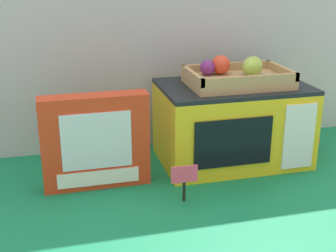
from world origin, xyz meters
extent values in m
plane|color=#147A4C|center=(0.00, 0.00, 0.00)|extent=(1.70, 1.70, 0.00)
cube|color=#B7BABF|center=(0.00, 0.26, 0.37)|extent=(1.61, 0.03, 0.73)
cube|color=yellow|center=(0.20, 0.06, 0.12)|extent=(0.44, 0.28, 0.23)
cube|color=black|center=(0.20, 0.06, 0.24)|extent=(0.44, 0.28, 0.01)
cube|color=black|center=(0.15, -0.09, 0.12)|extent=(0.23, 0.01, 0.14)
cube|color=white|center=(0.35, -0.09, 0.12)|extent=(0.10, 0.01, 0.19)
cube|color=tan|center=(0.21, 0.04, 0.26)|extent=(0.29, 0.19, 0.03)
cube|color=tan|center=(0.21, -0.05, 0.28)|extent=(0.29, 0.01, 0.02)
cube|color=tan|center=(0.21, 0.14, 0.28)|extent=(0.29, 0.01, 0.02)
cube|color=tan|center=(0.07, 0.04, 0.28)|extent=(0.01, 0.19, 0.02)
cube|color=tan|center=(0.35, 0.04, 0.28)|extent=(0.01, 0.19, 0.02)
ellipsoid|color=#9EC647|center=(0.26, 0.05, 0.30)|extent=(0.10, 0.11, 0.06)
sphere|color=#E04228|center=(0.17, 0.09, 0.30)|extent=(0.06, 0.06, 0.06)
sphere|color=#72287F|center=(0.13, 0.09, 0.29)|extent=(0.05, 0.05, 0.05)
cube|color=red|center=(-0.22, -0.02, 0.13)|extent=(0.29, 0.06, 0.26)
cube|color=silver|center=(-0.22, -0.05, 0.14)|extent=(0.19, 0.00, 0.16)
cube|color=white|center=(-0.22, -0.05, 0.04)|extent=(0.22, 0.00, 0.04)
cylinder|color=black|center=(-0.02, -0.17, 0.03)|extent=(0.01, 0.01, 0.06)
cube|color=#F44C6B|center=(-0.02, -0.17, 0.08)|extent=(0.07, 0.00, 0.05)
sphere|color=red|center=(0.49, 0.07, 0.03)|extent=(0.07, 0.07, 0.07)
camera|label=1|loc=(-0.33, -1.20, 0.59)|focal=49.95mm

